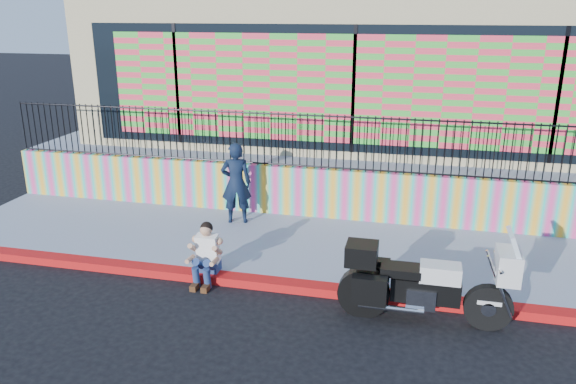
% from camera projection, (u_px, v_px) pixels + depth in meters
% --- Properties ---
extents(ground, '(90.00, 90.00, 0.00)m').
position_uv_depth(ground, '(318.00, 293.00, 9.48)').
color(ground, black).
rests_on(ground, ground).
extents(red_curb, '(16.00, 0.30, 0.15)m').
position_uv_depth(red_curb, '(318.00, 289.00, 9.45)').
color(red_curb, '#AC0C12').
rests_on(red_curb, ground).
extents(sidewalk, '(16.00, 3.00, 0.15)m').
position_uv_depth(sidewalk, '(333.00, 250.00, 10.98)').
color(sidewalk, gray).
rests_on(sidewalk, ground).
extents(mural_wall, '(16.00, 0.20, 1.10)m').
position_uv_depth(mural_wall, '(345.00, 194.00, 12.26)').
color(mural_wall, '#EC3E8B').
rests_on(mural_wall, sidewalk).
extents(metal_fence, '(15.80, 0.04, 1.20)m').
position_uv_depth(metal_fence, '(347.00, 143.00, 11.90)').
color(metal_fence, black).
rests_on(metal_fence, mural_wall).
extents(elevated_platform, '(16.00, 10.00, 1.25)m').
position_uv_depth(elevated_platform, '(368.00, 145.00, 17.00)').
color(elevated_platform, gray).
rests_on(elevated_platform, ground).
extents(storefront_building, '(14.00, 8.06, 4.00)m').
position_uv_depth(storefront_building, '(371.00, 57.00, 15.98)').
color(storefront_building, tan).
rests_on(storefront_building, elevated_platform).
extents(police_motorcycle, '(2.56, 0.85, 1.59)m').
position_uv_depth(police_motorcycle, '(422.00, 282.00, 8.42)').
color(police_motorcycle, black).
rests_on(police_motorcycle, ground).
extents(police_officer, '(0.73, 0.58, 1.76)m').
position_uv_depth(police_officer, '(236.00, 183.00, 11.95)').
color(police_officer, black).
rests_on(police_officer, sidewalk).
extents(seated_man, '(0.54, 0.71, 1.06)m').
position_uv_depth(seated_man, '(205.00, 259.00, 9.68)').
color(seated_man, navy).
rests_on(seated_man, ground).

